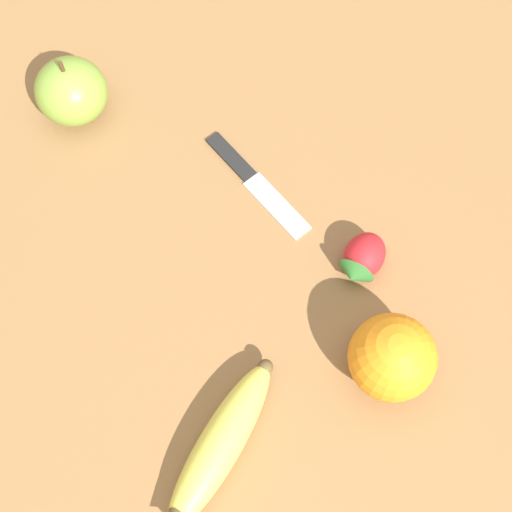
{
  "coord_description": "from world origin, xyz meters",
  "views": [
    {
      "loc": [
        0.29,
        -0.11,
        0.66
      ],
      "look_at": [
        0.08,
        0.07,
        0.03
      ],
      "focal_mm": 50.0,
      "sensor_mm": 36.0,
      "label": 1
    }
  ],
  "objects_px": {
    "paring_knife": "(253,180)",
    "orange": "(392,357)",
    "banana": "(219,446)",
    "strawberry": "(363,259)",
    "apple": "(71,91)"
  },
  "relations": [
    {
      "from": "orange",
      "to": "paring_knife",
      "type": "xyz_separation_m",
      "value": [
        -0.23,
        0.04,
        -0.04
      ]
    },
    {
      "from": "orange",
      "to": "strawberry",
      "type": "height_order",
      "value": "orange"
    },
    {
      "from": "banana",
      "to": "paring_knife",
      "type": "height_order",
      "value": "banana"
    },
    {
      "from": "orange",
      "to": "apple",
      "type": "distance_m",
      "value": 0.43
    },
    {
      "from": "orange",
      "to": "paring_knife",
      "type": "distance_m",
      "value": 0.24
    },
    {
      "from": "orange",
      "to": "banana",
      "type": "bearing_deg",
      "value": -105.93
    },
    {
      "from": "paring_knife",
      "to": "orange",
      "type": "bearing_deg",
      "value": 81.9
    },
    {
      "from": "banana",
      "to": "strawberry",
      "type": "distance_m",
      "value": 0.22
    },
    {
      "from": "paring_knife",
      "to": "strawberry",
      "type": "bearing_deg",
      "value": 97.77
    },
    {
      "from": "orange",
      "to": "paring_knife",
      "type": "relative_size",
      "value": 0.53
    },
    {
      "from": "apple",
      "to": "paring_knife",
      "type": "height_order",
      "value": "apple"
    },
    {
      "from": "orange",
      "to": "apple",
      "type": "xyz_separation_m",
      "value": [
        -0.43,
        -0.04,
        -0.01
      ]
    },
    {
      "from": "apple",
      "to": "paring_knife",
      "type": "xyz_separation_m",
      "value": [
        0.2,
        0.08,
        -0.03
      ]
    },
    {
      "from": "banana",
      "to": "orange",
      "type": "xyz_separation_m",
      "value": [
        0.05,
        0.16,
        0.02
      ]
    },
    {
      "from": "orange",
      "to": "strawberry",
      "type": "distance_m",
      "value": 0.11
    }
  ]
}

